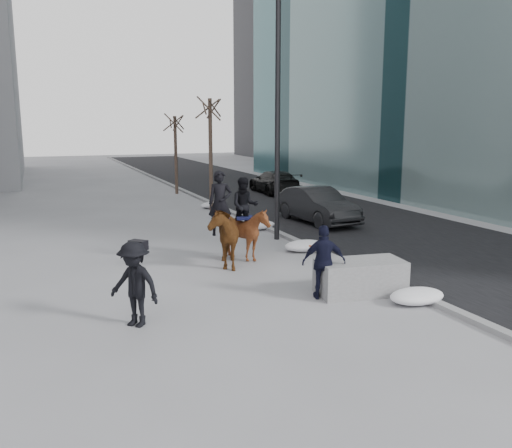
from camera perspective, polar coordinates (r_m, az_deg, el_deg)
name	(u,v)px	position (r m, az deg, el deg)	size (l,w,h in m)	color
ground	(275,293)	(13.30, 1.98, -7.25)	(120.00, 120.00, 0.00)	gray
road	(324,213)	(25.09, 7.18, 1.19)	(8.00, 90.00, 0.01)	black
curb	(243,217)	(23.39, -1.38, 0.73)	(0.25, 90.00, 0.12)	gray
planter	(360,277)	(13.35, 10.91, -5.51)	(2.07, 1.04, 0.83)	gray
car_near	(317,205)	(22.51, 6.41, 2.00)	(1.55, 4.44, 1.46)	black
car_far	(274,182)	(31.78, 1.91, 4.46)	(1.87, 4.60, 1.34)	black
tree_near	(211,149)	(25.32, -4.80, 7.85)	(1.20, 1.20, 5.74)	#36281F
tree_far	(176,151)	(31.73, -8.45, 7.61)	(1.20, 1.20, 4.94)	#3C2A23
mounted_left	(222,231)	(15.60, -3.61, -0.71)	(1.44, 2.29, 2.74)	#4B280F
mounted_right	(246,228)	(16.15, -1.06, -0.38)	(1.69, 1.80, 2.49)	#4D230F
feeder	(324,262)	(12.75, 7.16, -4.01)	(1.11, 1.00, 1.75)	black
camera_crew	(135,284)	(11.24, -12.67, -6.16)	(1.24, 1.28, 1.75)	black
lamppost	(279,95)	(18.73, 2.47, 13.41)	(0.25, 1.70, 9.09)	black
snow_piles	(286,237)	(18.78, 3.17, -1.41)	(1.37, 15.98, 0.35)	white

